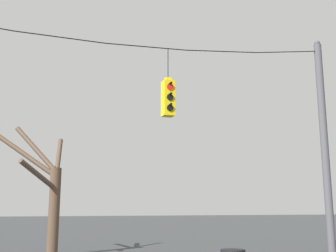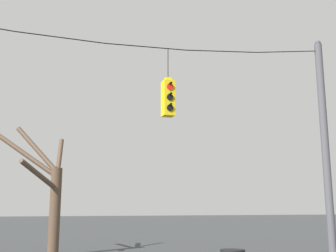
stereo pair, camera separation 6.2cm
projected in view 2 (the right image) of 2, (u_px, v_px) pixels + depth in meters
utility_pole_right at (325, 149)px, 14.31m from camera, size 0.26×0.26×7.87m
span_wire at (62, 29)px, 11.94m from camera, size 17.80×0.03×0.80m
traffic_light_near_right_pole at (168, 98)px, 12.67m from camera, size 0.34×0.58×2.13m
bare_tree at (48, 190)px, 18.09m from camera, size 3.18×3.13×5.62m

